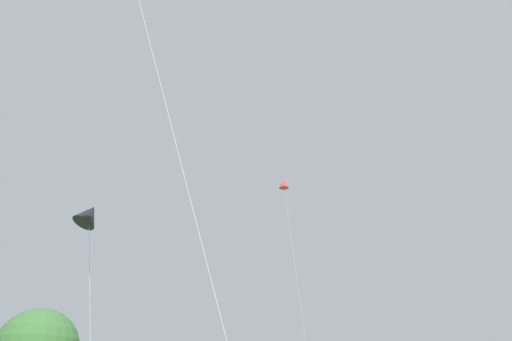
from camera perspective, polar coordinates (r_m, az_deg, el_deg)
The scene contains 2 objects.
small_kite_diamond_red at distance 26.29m, azimuth -19.52°, elevation -5.07°, with size 1.74×5.56×11.84m.
small_kite_delta_white at distance 27.89m, azimuth 3.41°, elevation -1.92°, with size 2.66×1.09×14.17m.
Camera 1 is at (-8.31, 3.63, 1.94)m, focal length 33.14 mm.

